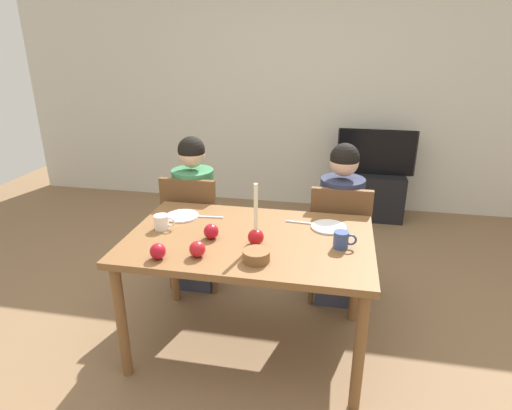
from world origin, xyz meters
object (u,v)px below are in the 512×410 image
chair_right (339,237)px  apple_near_candle (197,249)px  plate_left (182,216)px  person_right_child (339,228)px  mug_right (342,240)px  plate_right (329,227)px  bowl_walnuts (256,256)px  dining_table (249,250)px  apple_by_right_mug (211,231)px  person_left_child (195,216)px  apple_by_left_plate (158,251)px  chair_left (194,225)px  candle_centerpiece (256,233)px  tv (376,152)px  mug_left (162,222)px  tv_stand (372,195)px

chair_right → apple_near_candle: bearing=-129.3°
plate_left → apple_near_candle: bearing=-61.6°
person_right_child → mug_right: (0.01, -0.67, 0.23)m
plate_right → apple_near_candle: bearing=-143.0°
bowl_walnuts → dining_table: bearing=109.1°
chair_right → apple_by_right_mug: 1.02m
person_left_child → plate_left: (0.07, -0.43, 0.19)m
bowl_walnuts → apple_near_candle: apple_near_candle is taller
dining_table → apple_by_left_plate: apple_by_left_plate is taller
chair_left → candle_centerpiece: 0.97m
candle_centerpiece → bowl_walnuts: (0.04, -0.18, -0.04)m
dining_table → person_left_child: person_left_child is taller
tv → candle_centerpiece: (-0.79, -2.39, 0.11)m
plate_right → apple_by_right_mug: size_ratio=2.45×
chair_left → plate_left: 0.47m
bowl_walnuts → chair_left: bearing=126.3°
person_left_child → apple_by_right_mug: size_ratio=13.60×
tv → mug_right: tv is taller
person_right_child → mug_left: size_ratio=9.08×
tv → apple_by_right_mug: size_ratio=9.17×
person_left_child → apple_near_candle: person_left_child is taller
chair_right → plate_right: 0.47m
plate_left → mug_right: bearing=-13.7°
tv → tv_stand: bearing=-90.0°
tv → plate_left: bearing=-122.4°
tv → mug_left: (-1.38, -2.29, 0.08)m
apple_near_candle → apple_by_right_mug: 0.22m
tv_stand → bowl_walnuts: size_ratio=4.53×
tv → bowl_walnuts: size_ratio=5.59×
dining_table → plate_right: (0.44, 0.22, 0.09)m
person_left_child → plate_right: size_ratio=5.55×
tv_stand → plate_right: bearing=-101.0°
tv_stand → mug_left: bearing=-121.1°
chair_right → mug_right: chair_right is taller
tv → apple_by_right_mug: (-1.05, -2.36, 0.08)m
chair_right → tv_stand: chair_right is taller
chair_right → bowl_walnuts: bearing=-115.4°
tv_stand → apple_near_candle: apple_near_candle is taller
dining_table → apple_by_right_mug: apple_by_right_mug is taller
mug_left → tv_stand: bearing=58.9°
mug_left → chair_right: bearing=29.7°
tv → apple_near_candle: 2.79m
plate_left → apple_by_left_plate: bearing=-82.5°
chair_left → plate_right: size_ratio=4.26×
chair_left → plate_left: bearing=-80.1°
candle_centerpiece → mug_left: candle_centerpiece is taller
mug_left → plate_left: bearing=75.4°
candle_centerpiece → tv_stand: bearing=71.7°
person_right_child → apple_near_candle: 1.19m
chair_left → mug_left: (0.02, -0.60, 0.28)m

